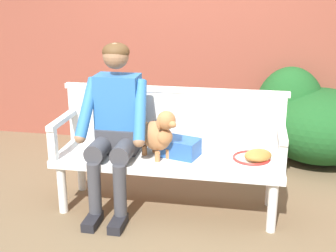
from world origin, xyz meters
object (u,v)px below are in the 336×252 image
Objects in this scene: garden_bench at (168,163)px; sports_bag at (180,148)px; tennis_racket at (253,157)px; person_seated at (115,121)px; baseball_glove at (258,155)px; dog_on_bench at (159,134)px.

sports_bag reaches higher than garden_bench.
tennis_racket reaches higher than garden_bench.
sports_bag is (0.51, 0.04, -0.20)m from person_seated.
baseball_glove is 0.60m from sports_bag.
garden_bench is 0.27m from dog_on_bench.
garden_bench is 8.12× the size of baseball_glove.
person_seated is at bearing 151.22° from baseball_glove.
baseball_glove is at bearing 2.38° from garden_bench.
dog_on_bench is at bearing 154.29° from baseball_glove.
person_seated reaches higher than dog_on_bench.
person_seated is 3.31× the size of dog_on_bench.
person_seated reaches higher than baseball_glove.
dog_on_bench is at bearing -145.51° from garden_bench.
person_seated is 4.73× the size of sports_bag.
garden_bench is 6.38× the size of sports_bag.
dog_on_bench is 1.43× the size of sports_bag.
tennis_racket is 0.57m from sports_bag.
tennis_racket is at bearing 7.36° from garden_bench.
garden_bench is 0.16m from sports_bag.
person_seated reaches higher than tennis_racket.
tennis_racket is (0.72, 0.13, -0.19)m from dog_on_bench.
garden_bench is at bearing 151.16° from baseball_glove.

